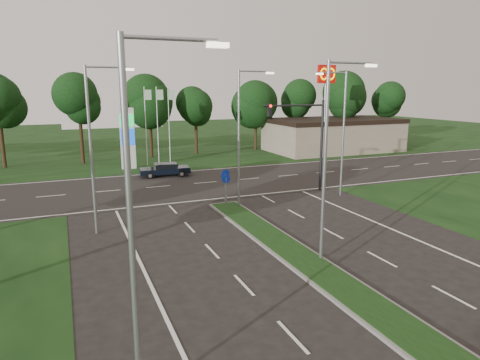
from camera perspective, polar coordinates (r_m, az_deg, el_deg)
name	(u,v)px	position (r m, az deg, el deg)	size (l,w,h in m)	color
ground	(400,330)	(15.88, 20.58, -18.21)	(160.00, 160.00, 0.00)	black
verge_far	(135,142)	(65.97, -13.85, 4.94)	(160.00, 50.00, 0.02)	black
cross_road	(194,184)	(36.02, -6.18, -0.51)	(160.00, 12.00, 0.02)	black
median_kerb	(331,279)	(18.59, 12.02, -12.84)	(2.00, 26.00, 0.12)	slate
commercial_building	(333,135)	(56.03, 12.29, 5.87)	(16.00, 9.00, 4.00)	gray
streetlight_median_near	(329,152)	(19.30, 11.78, 3.69)	(2.53, 0.22, 9.00)	gray
streetlight_median_far	(242,131)	(28.07, 0.22, 6.50)	(2.53, 0.22, 9.00)	gray
streetlight_left_near	(139,208)	(10.25, -13.36, -3.71)	(2.53, 0.22, 9.00)	gray
streetlight_left_far	(94,141)	(23.97, -18.86, 4.90)	(2.53, 0.22, 9.00)	gray
streetlight_right_far	(341,127)	(31.89, 13.36, 6.85)	(2.53, 0.22, 9.00)	gray
traffic_signal	(307,132)	(32.70, 8.96, 6.40)	(5.10, 0.42, 7.00)	black
median_signs	(226,182)	(28.60, -1.94, -0.23)	(1.16, 1.76, 2.38)	gray
gas_pylon	(130,137)	(43.48, -14.50, 5.62)	(5.80, 1.26, 8.00)	silver
mcdonalds_sign	(326,87)	(50.14, 11.41, 12.06)	(2.20, 0.47, 10.40)	silver
treeline_far	(154,97)	(50.68, -11.44, 10.75)	(6.00, 6.00, 9.90)	black
navy_sedan	(165,169)	(39.32, -9.97, 1.41)	(4.54, 2.24, 1.20)	black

